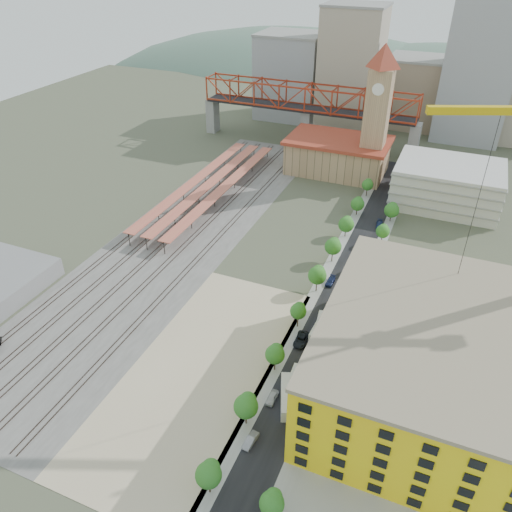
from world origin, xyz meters
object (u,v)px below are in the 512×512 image
at_px(site_trailer_a, 288,397).
at_px(site_trailer_b, 294,384).
at_px(construction_building, 440,364).
at_px(site_trailer_d, 321,326).
at_px(site_trailer_c, 320,328).
at_px(clock_tower, 378,102).
at_px(car_0, 272,398).

distance_m(site_trailer_a, site_trailer_b, 3.70).
xyz_separation_m(construction_building, site_trailer_b, (-26.00, -8.34, -8.14)).
xyz_separation_m(site_trailer_b, site_trailer_d, (0.00, 19.14, -0.05)).
relative_size(construction_building, site_trailer_b, 5.47).
bearing_deg(site_trailer_b, site_trailer_c, 86.06).
height_order(site_trailer_b, site_trailer_d, site_trailer_b).
relative_size(site_trailer_c, site_trailer_d, 1.05).
height_order(clock_tower, car_0, clock_tower).
relative_size(site_trailer_b, car_0, 2.25).
relative_size(site_trailer_d, car_0, 2.16).
relative_size(construction_building, site_trailer_d, 5.71).
bearing_deg(car_0, site_trailer_a, 16.47).
height_order(site_trailer_a, car_0, site_trailer_a).
relative_size(site_trailer_a, site_trailer_d, 1.16).
xyz_separation_m(site_trailer_a, car_0, (-3.00, -0.87, -0.71)).
height_order(clock_tower, site_trailer_d, clock_tower).
distance_m(site_trailer_d, car_0, 23.90).
relative_size(construction_building, car_0, 12.32).
bearing_deg(site_trailer_c, site_trailer_d, 92.74).
xyz_separation_m(construction_building, site_trailer_d, (-26.00, 10.80, -8.20)).
relative_size(clock_tower, site_trailer_c, 5.61).
xyz_separation_m(site_trailer_b, site_trailer_c, (0.00, 18.47, 0.00)).
bearing_deg(site_trailer_a, construction_building, 4.85).
bearing_deg(car_0, site_trailer_d, 83.14).
bearing_deg(clock_tower, site_trailer_c, -84.91).
distance_m(construction_building, car_0, 32.92).
bearing_deg(site_trailer_b, car_0, -127.25).
bearing_deg(car_0, site_trailer_b, 57.05).
distance_m(site_trailer_b, site_trailer_c, 18.47).
height_order(clock_tower, construction_building, clock_tower).
bearing_deg(site_trailer_c, car_0, -94.68).
distance_m(clock_tower, site_trailer_b, 112.04).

